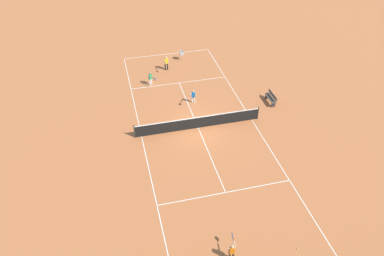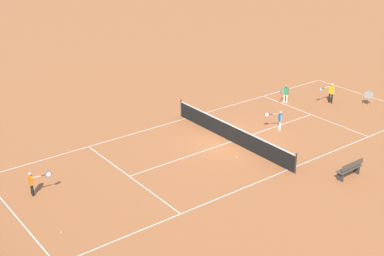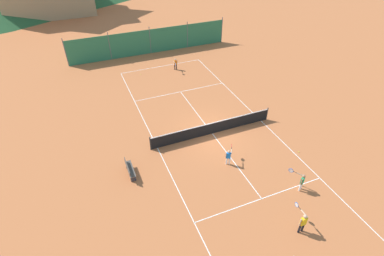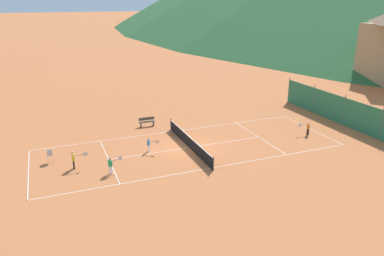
{
  "view_description": "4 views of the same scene",
  "coord_description": "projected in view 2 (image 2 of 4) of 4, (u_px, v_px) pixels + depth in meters",
  "views": [
    {
      "loc": [
        5.55,
        20.5,
        16.61
      ],
      "look_at": [
        0.8,
        1.4,
        1.19
      ],
      "focal_mm": 35.0,
      "sensor_mm": 36.0,
      "label": 1
    },
    {
      "loc": [
        -19.39,
        17.52,
        12.05
      ],
      "look_at": [
        1.51,
        1.52,
        0.68
      ],
      "focal_mm": 50.0,
      "sensor_mm": 36.0,
      "label": 2
    },
    {
      "loc": [
        -7.8,
        -15.02,
        13.25
      ],
      "look_at": [
        -1.72,
        -0.36,
        1.24
      ],
      "focal_mm": 28.0,
      "sensor_mm": 36.0,
      "label": 3
    },
    {
      "loc": [
        25.79,
        -10.08,
        11.38
      ],
      "look_at": [
        -1.27,
        0.75,
        1.15
      ],
      "focal_mm": 35.0,
      "sensor_mm": 36.0,
      "label": 4
    }
  ],
  "objects": [
    {
      "name": "court_line_markings",
      "position": [
        231.0,
        142.0,
        28.69
      ],
      "size": [
        8.25,
        23.85,
        0.01
      ],
      "color": "white",
      "rests_on": "ground"
    },
    {
      "name": "courtside_bench",
      "position": [
        350.0,
        169.0,
        24.86
      ],
      "size": [
        0.36,
        1.5,
        0.84
      ],
      "color": "#51473D",
      "rests_on": "ground"
    },
    {
      "name": "tennis_net",
      "position": [
        232.0,
        133.0,
        28.49
      ],
      "size": [
        9.18,
        0.08,
        1.06
      ],
      "color": "#2D2D2D",
      "rests_on": "ground"
    },
    {
      "name": "player_near_service",
      "position": [
        279.0,
        119.0,
        29.9
      ],
      "size": [
        0.75,
        0.82,
        1.13
      ],
      "color": "white",
      "rests_on": "ground"
    },
    {
      "name": "tennis_ball_near_corner",
      "position": [
        237.0,
        157.0,
        26.86
      ],
      "size": [
        0.07,
        0.07,
        0.07
      ],
      "primitive_type": "sphere",
      "color": "#CCE033",
      "rests_on": "ground"
    },
    {
      "name": "tennis_ball_mid_court",
      "position": [
        233.0,
        102.0,
        34.15
      ],
      "size": [
        0.07,
        0.07,
        0.07
      ],
      "primitive_type": "sphere",
      "color": "#CCE033",
      "rests_on": "ground"
    },
    {
      "name": "player_far_service",
      "position": [
        286.0,
        92.0,
        33.84
      ],
      "size": [
        0.51,
        1.02,
        1.2
      ],
      "color": "white",
      "rests_on": "ground"
    },
    {
      "name": "ball_hopper",
      "position": [
        369.0,
        96.0,
        33.41
      ],
      "size": [
        0.36,
        0.36,
        0.89
      ],
      "color": "#B7B7BC",
      "rests_on": "ground"
    },
    {
      "name": "player_far_baseline",
      "position": [
        331.0,
        92.0,
        33.79
      ],
      "size": [
        0.45,
        1.07,
        1.32
      ],
      "color": "black",
      "rests_on": "ground"
    },
    {
      "name": "tennis_ball_by_net_left",
      "position": [
        61.0,
        232.0,
        20.85
      ],
      "size": [
        0.07,
        0.07,
        0.07
      ],
      "primitive_type": "sphere",
      "color": "#CCE033",
      "rests_on": "ground"
    },
    {
      "name": "ground_plane",
      "position": [
        231.0,
        142.0,
        28.69
      ],
      "size": [
        600.0,
        600.0,
        0.0
      ],
      "primitive_type": "plane",
      "color": "#BC6638"
    },
    {
      "name": "player_near_baseline",
      "position": [
        32.0,
        181.0,
        23.29
      ],
      "size": [
        0.47,
        0.95,
        1.14
      ],
      "color": "black",
      "rests_on": "ground"
    }
  ]
}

